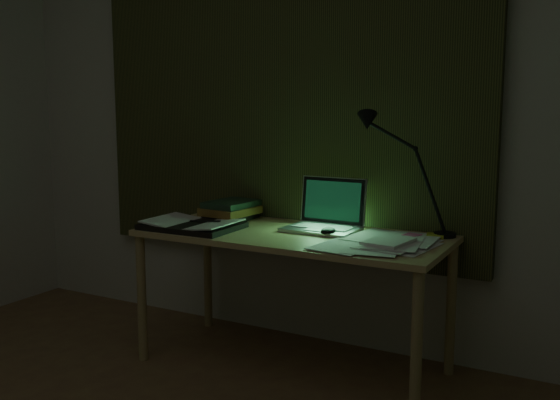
# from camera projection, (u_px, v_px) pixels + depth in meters

# --- Properties ---
(wall_back) EXTENTS (3.50, 0.00, 2.50)m
(wall_back) POSITION_uv_depth(u_px,v_px,m) (283.00, 103.00, 3.26)
(wall_back) COLOR beige
(wall_back) RESTS_ON ground
(curtain) EXTENTS (2.20, 0.06, 2.00)m
(curtain) POSITION_uv_depth(u_px,v_px,m) (279.00, 63.00, 3.19)
(curtain) COLOR #2A2D16
(curtain) RESTS_ON wall_back
(desk) EXTENTS (1.42, 0.62, 0.65)m
(desk) POSITION_uv_depth(u_px,v_px,m) (292.00, 301.00, 2.93)
(desk) COLOR #D8B474
(desk) RESTS_ON floor
(laptop) EXTENTS (0.35, 0.39, 0.24)m
(laptop) POSITION_uv_depth(u_px,v_px,m) (321.00, 206.00, 2.91)
(laptop) COLOR #B9B8BD
(laptop) RESTS_ON desk
(open_textbook) EXTENTS (0.45, 0.32, 0.04)m
(open_textbook) POSITION_uv_depth(u_px,v_px,m) (192.00, 225.00, 2.99)
(open_textbook) COLOR white
(open_textbook) RESTS_ON desk
(book_stack) EXTENTS (0.23, 0.27, 0.11)m
(book_stack) POSITION_uv_depth(u_px,v_px,m) (230.00, 210.00, 3.21)
(book_stack) COLOR white
(book_stack) RESTS_ON desk
(loose_papers) EXTENTS (0.36, 0.38, 0.02)m
(loose_papers) POSITION_uv_depth(u_px,v_px,m) (378.00, 241.00, 2.65)
(loose_papers) COLOR white
(loose_papers) RESTS_ON desk
(mouse) EXTENTS (0.07, 0.11, 0.04)m
(mouse) POSITION_uv_depth(u_px,v_px,m) (328.00, 231.00, 2.83)
(mouse) COLOR black
(mouse) RESTS_ON desk
(sticky_yellow) EXTENTS (0.09, 0.09, 0.02)m
(sticky_yellow) POSITION_uv_depth(u_px,v_px,m) (435.00, 236.00, 2.78)
(sticky_yellow) COLOR #C1D12C
(sticky_yellow) RESTS_ON desk
(sticky_pink) EXTENTS (0.08, 0.08, 0.01)m
(sticky_pink) POSITION_uv_depth(u_px,v_px,m) (412.00, 236.00, 2.77)
(sticky_pink) COLOR pink
(sticky_pink) RESTS_ON desk
(desk_lamp) EXTENTS (0.40, 0.33, 0.53)m
(desk_lamp) POSITION_uv_depth(u_px,v_px,m) (447.00, 178.00, 2.76)
(desk_lamp) COLOR black
(desk_lamp) RESTS_ON desk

